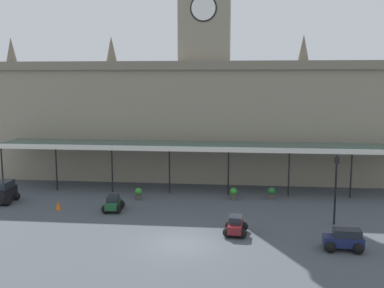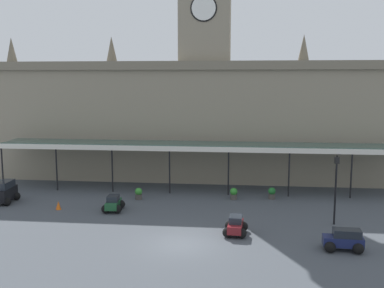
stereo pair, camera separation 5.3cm
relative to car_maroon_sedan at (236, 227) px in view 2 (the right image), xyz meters
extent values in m
plane|color=#42474D|center=(-3.24, -2.14, -0.50)|extent=(140.00, 140.00, 0.00)
cube|color=gray|center=(-3.24, 16.78, 5.23)|extent=(41.87, 6.65, 11.48)
cube|color=#756C5B|center=(-3.24, 13.31, 10.57)|extent=(41.87, 0.30, 0.80)
cube|color=gray|center=(-3.24, 16.78, 14.83)|extent=(4.80, 4.80, 7.71)
cylinder|color=white|center=(-3.24, 14.32, 15.75)|extent=(2.20, 0.12, 2.20)
cylinder|color=black|center=(-3.24, 14.36, 15.75)|extent=(2.46, 0.06, 2.46)
cone|color=#675F50|center=(-23.18, 16.78, 12.27)|extent=(1.10, 1.10, 2.60)
cone|color=#675F50|center=(-12.67, 16.78, 12.27)|extent=(1.10, 1.10, 2.60)
cone|color=#675F50|center=(6.18, 16.78, 12.27)|extent=(1.10, 1.10, 2.60)
cube|color=#38564C|center=(-3.24, 11.26, 3.64)|extent=(35.52, 3.20, 0.16)
cube|color=silver|center=(-3.24, 9.66, 3.44)|extent=(35.52, 0.12, 0.44)
cylinder|color=black|center=(-21.00, 9.81, 1.53)|extent=(0.14, 0.14, 4.06)
cylinder|color=black|center=(-15.93, 9.81, 1.53)|extent=(0.14, 0.14, 4.06)
cylinder|color=black|center=(-10.86, 9.81, 1.53)|extent=(0.14, 0.14, 4.06)
cylinder|color=black|center=(-5.78, 9.81, 1.53)|extent=(0.14, 0.14, 4.06)
cylinder|color=black|center=(-0.71, 9.81, 1.53)|extent=(0.14, 0.14, 4.06)
cylinder|color=black|center=(4.37, 9.81, 1.53)|extent=(0.14, 0.14, 4.06)
cylinder|color=black|center=(9.44, 9.81, 1.53)|extent=(0.14, 0.14, 4.06)
cube|color=maroon|center=(0.00, -0.01, 0.02)|extent=(1.04, 2.11, 0.50)
cube|color=#1E232B|center=(0.00, 0.04, 0.48)|extent=(0.88, 1.16, 0.42)
sphere|color=black|center=(0.38, -0.72, -0.18)|extent=(0.64, 0.64, 0.64)
sphere|color=black|center=(-0.49, -0.65, -0.18)|extent=(0.64, 0.64, 0.64)
sphere|color=black|center=(0.49, 0.63, -0.18)|extent=(0.64, 0.64, 0.64)
sphere|color=black|center=(-0.39, 0.70, -0.18)|extent=(0.64, 0.64, 0.64)
cube|color=#1E512D|center=(-9.19, 4.20, 0.02)|extent=(1.02, 2.10, 0.50)
cube|color=#1E232B|center=(-9.19, 4.15, 0.48)|extent=(0.87, 1.15, 0.42)
sphere|color=black|center=(-9.67, 4.84, -0.18)|extent=(0.64, 0.64, 0.64)
sphere|color=black|center=(-8.80, 4.90, -0.18)|extent=(0.64, 0.64, 0.64)
sphere|color=black|center=(-9.58, 3.49, -0.18)|extent=(0.64, 0.64, 0.64)
sphere|color=black|center=(-8.71, 3.55, -0.18)|extent=(0.64, 0.64, 0.64)
cube|color=black|center=(-18.39, 5.46, 0.24)|extent=(1.08, 2.45, 0.95)
cube|color=#1E232B|center=(-18.39, 5.41, 0.99)|extent=(1.00, 1.95, 0.55)
sphere|color=black|center=(-18.92, 6.28, -0.18)|extent=(0.64, 0.64, 0.64)
sphere|color=black|center=(-17.97, 6.33, -0.18)|extent=(0.64, 0.64, 0.64)
sphere|color=black|center=(-17.87, 4.63, -0.18)|extent=(0.64, 0.64, 0.64)
cube|color=#19214C|center=(6.19, -2.07, 0.04)|extent=(2.30, 1.02, 0.55)
cube|color=#1E232B|center=(6.39, -2.08, 0.54)|extent=(1.59, 0.91, 0.45)
sphere|color=black|center=(5.39, -2.48, -0.18)|extent=(0.64, 0.64, 0.64)
sphere|color=black|center=(5.44, -1.58, -0.18)|extent=(0.64, 0.64, 0.64)
sphere|color=black|center=(6.94, -2.56, -0.18)|extent=(0.64, 0.64, 0.64)
sphere|color=black|center=(6.99, -1.66, -0.18)|extent=(0.64, 0.64, 0.64)
cylinder|color=black|center=(6.68, 2.69, 1.61)|extent=(0.13, 0.13, 4.23)
cube|color=black|center=(6.68, 2.69, 3.94)|extent=(0.30, 0.30, 0.44)
sphere|color=black|center=(6.68, 2.69, 4.22)|extent=(0.14, 0.14, 0.14)
cone|color=orange|center=(-13.45, 4.08, -0.18)|extent=(0.40, 0.40, 0.65)
cylinder|color=#47423D|center=(-8.02, 7.56, -0.29)|extent=(0.56, 0.56, 0.42)
sphere|color=#34842D|center=(-8.02, 7.56, 0.16)|extent=(0.60, 0.60, 0.60)
cylinder|color=#47423D|center=(2.91, 8.84, -0.29)|extent=(0.56, 0.56, 0.42)
sphere|color=#1E6628|center=(2.91, 8.84, 0.16)|extent=(0.60, 0.60, 0.60)
cylinder|color=#47423D|center=(-0.23, 8.37, -0.29)|extent=(0.56, 0.56, 0.42)
sphere|color=#2F832B|center=(-0.23, 8.37, 0.16)|extent=(0.60, 0.60, 0.60)
camera|label=1|loc=(0.06, -27.42, 9.27)|focal=41.60mm
camera|label=2|loc=(0.11, -27.41, 9.27)|focal=41.60mm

